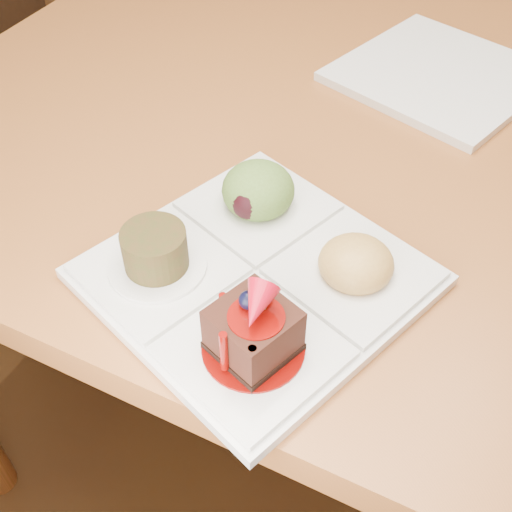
% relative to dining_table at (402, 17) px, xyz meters
% --- Properties ---
extents(ground, '(6.00, 6.00, 0.00)m').
position_rel_dining_table_xyz_m(ground, '(0.00, 0.00, -0.68)').
color(ground, '#573919').
extents(dining_table, '(1.00, 1.80, 0.75)m').
position_rel_dining_table_xyz_m(dining_table, '(0.00, 0.00, 0.00)').
color(dining_table, '#9C5528').
rests_on(dining_table, ground).
extents(sampler_plate, '(0.35, 0.35, 0.11)m').
position_rel_dining_table_xyz_m(sampler_plate, '(0.07, -0.75, 0.09)').
color(sampler_plate, white).
rests_on(sampler_plate, dining_table).
extents(second_plate, '(0.31, 0.31, 0.01)m').
position_rel_dining_table_xyz_m(second_plate, '(0.14, -0.30, 0.07)').
color(second_plate, white).
rests_on(second_plate, dining_table).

